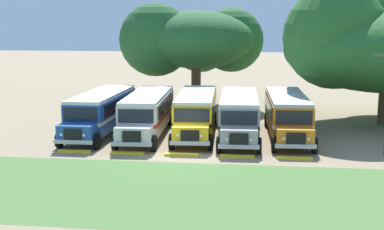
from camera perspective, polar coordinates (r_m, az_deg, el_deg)
ground_plane at (r=31.62m, az=-0.96°, el=-4.16°), size 220.00×220.00×0.00m
foreground_grass_strip at (r=24.91m, az=-3.31°, el=-8.09°), size 80.00×9.91×0.01m
parked_bus_slot_0 at (r=37.80m, az=-9.75°, el=0.48°), size 2.76×10.85×2.82m
parked_bus_slot_1 at (r=36.81m, az=-4.84°, el=0.34°), size 3.11×10.90×2.82m
parked_bus_slot_2 at (r=36.95m, az=0.44°, el=0.41°), size 3.18×10.91×2.82m
parked_bus_slot_3 at (r=36.19m, az=5.10°, el=0.17°), size 3.04×10.89×2.82m
parked_bus_slot_4 at (r=36.75m, az=10.23°, el=0.20°), size 3.07×10.89×2.82m
curb_wheelstop_0 at (r=32.57m, az=-12.57°, el=-3.84°), size 2.00×0.36×0.15m
curb_wheelstop_1 at (r=31.63m, az=-6.99°, el=-4.09°), size 2.00×0.36×0.15m
curb_wheelstop_2 at (r=31.00m, az=-1.13°, el=-4.30°), size 2.00×0.36×0.15m
curb_wheelstop_3 at (r=30.71m, az=4.92°, el=-4.48°), size 2.00×0.36×0.15m
curb_wheelstop_4 at (r=30.76m, az=11.01°, el=-4.60°), size 2.00×0.36×0.15m
broad_shade_tree at (r=48.90m, az=0.20°, el=8.07°), size 12.86×11.42×9.45m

